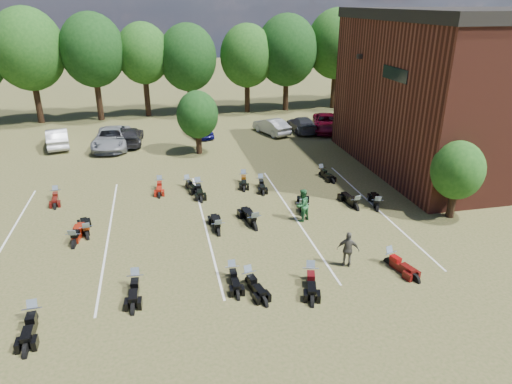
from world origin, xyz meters
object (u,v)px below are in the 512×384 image
object	(u,v)px
motorcycle_14	(57,199)
person_green	(302,205)
motorcycle_7	(75,246)
motorcycle_3	(249,284)
person_grey	(348,249)
car_4	(200,130)

from	to	relation	value
motorcycle_14	person_green	bearing A→B (deg)	-30.31
person_green	motorcycle_7	distance (m)	11.84
motorcycle_7	motorcycle_14	distance (m)	6.65
person_green	motorcycle_14	xyz separation A→B (m)	(-13.70, 6.07, -0.92)
motorcycle_3	person_grey	bearing A→B (deg)	-6.66
car_4	motorcycle_7	size ratio (longest dim) A/B	1.59
car_4	person_grey	size ratio (longest dim) A/B	2.21
person_green	motorcycle_3	distance (m)	6.78
person_grey	motorcycle_14	bearing A→B (deg)	-12.18
car_4	motorcycle_3	world-z (taller)	car_4
motorcycle_14	car_4	bearing A→B (deg)	43.38
car_4	motorcycle_14	distance (m)	15.58
person_green	person_grey	world-z (taller)	person_green
motorcycle_7	motorcycle_14	bearing A→B (deg)	-67.39
person_green	motorcycle_7	world-z (taller)	person_green
motorcycle_3	motorcycle_14	bearing A→B (deg)	118.00
person_green	motorcycle_7	bearing A→B (deg)	-28.57
person_grey	motorcycle_3	xyz separation A→B (m)	(-4.66, -0.45, -0.85)
person_green	motorcycle_3	size ratio (longest dim) A/B	0.86
person_grey	person_green	bearing A→B (deg)	-57.82
car_4	motorcycle_14	size ratio (longest dim) A/B	1.84
car_4	person_green	distance (m)	18.33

